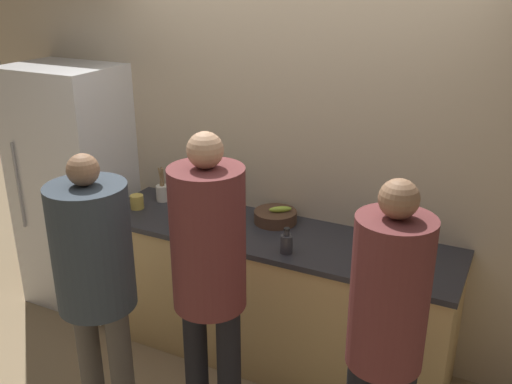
{
  "coord_description": "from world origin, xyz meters",
  "views": [
    {
      "loc": [
        1.37,
        -2.59,
        2.47
      ],
      "look_at": [
        0.0,
        0.15,
        1.27
      ],
      "focal_mm": 40.0,
      "sensor_mm": 36.0,
      "label": 1
    }
  ],
  "objects": [
    {
      "name": "wall_back",
      "position": [
        0.0,
        0.71,
        1.3
      ],
      "size": [
        5.2,
        0.06,
        2.6
      ],
      "color": "#C6B293",
      "rests_on": "ground_plane"
    },
    {
      "name": "counter",
      "position": [
        0.0,
        0.38,
        0.46
      ],
      "size": [
        2.37,
        0.69,
        0.92
      ],
      "color": "tan",
      "rests_on": "ground_plane"
    },
    {
      "name": "refrigerator",
      "position": [
        -1.65,
        0.39,
        0.93
      ],
      "size": [
        0.77,
        0.63,
        1.85
      ],
      "color": "white",
      "rests_on": "ground_plane"
    },
    {
      "name": "person_left",
      "position": [
        -0.57,
        -0.61,
        1.01
      ],
      "size": [
        0.42,
        0.42,
        1.64
      ],
      "color": "#4C4742",
      "rests_on": "ground_plane"
    },
    {
      "name": "person_center",
      "position": [
        0.02,
        -0.42,
        1.08
      ],
      "size": [
        0.38,
        0.38,
        1.78
      ],
      "color": "black",
      "rests_on": "ground_plane"
    },
    {
      "name": "person_right",
      "position": [
        0.94,
        -0.43,
        1.01
      ],
      "size": [
        0.34,
        0.34,
        1.69
      ],
      "color": "black",
      "rests_on": "ground_plane"
    },
    {
      "name": "fruit_bowl",
      "position": [
        -0.04,
        0.52,
        0.96
      ],
      "size": [
        0.28,
        0.28,
        0.12
      ],
      "color": "#4C3323",
      "rests_on": "counter"
    },
    {
      "name": "utensil_crock",
      "position": [
        -0.92,
        0.5,
        0.99
      ],
      "size": [
        0.09,
        0.09,
        0.25
      ],
      "color": "silver",
      "rests_on": "counter"
    },
    {
      "name": "bottle_dark",
      "position": [
        0.2,
        0.16,
        0.98
      ],
      "size": [
        0.07,
        0.07,
        0.16
      ],
      "color": "#333338",
      "rests_on": "counter"
    },
    {
      "name": "cup_white",
      "position": [
        0.62,
        0.45,
        0.97
      ],
      "size": [
        0.09,
        0.09,
        0.09
      ],
      "color": "white",
      "rests_on": "counter"
    },
    {
      "name": "cup_yellow",
      "position": [
        -1.0,
        0.3,
        0.97
      ],
      "size": [
        0.09,
        0.09,
        0.1
      ],
      "color": "gold",
      "rests_on": "counter"
    },
    {
      "name": "potted_plant",
      "position": [
        -0.51,
        0.47,
        1.06
      ],
      "size": [
        0.18,
        0.18,
        0.26
      ],
      "color": "#9E6042",
      "rests_on": "counter"
    }
  ]
}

